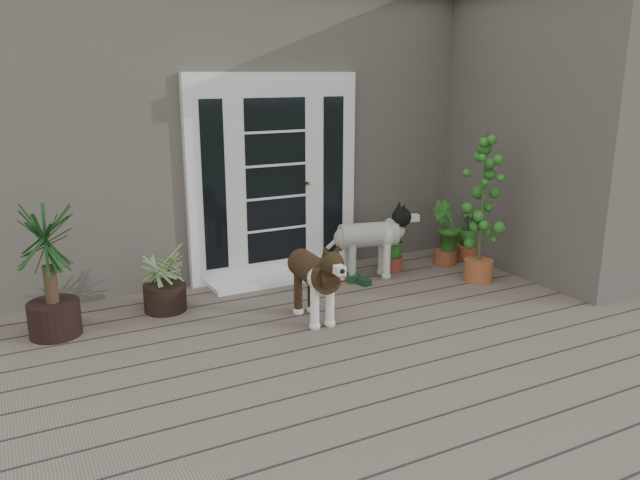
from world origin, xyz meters
name	(u,v)px	position (x,y,z in m)	size (l,w,h in m)	color
deck	(407,352)	(0.00, 0.40, 0.06)	(6.20, 4.60, 0.12)	#6B5B4C
house_main	(227,128)	(0.00, 4.65, 1.55)	(7.40, 4.00, 3.10)	#665E54
house_wing	(570,139)	(2.90, 1.50, 1.55)	(1.60, 2.40, 3.10)	#665E54
door_unit	(274,177)	(-0.20, 2.60, 1.19)	(1.90, 0.14, 2.15)	white
door_step	(284,277)	(-0.20, 2.40, 0.14)	(1.60, 0.40, 0.05)	white
brindle_dog	(314,284)	(-0.43, 1.23, 0.46)	(0.35, 0.81, 0.68)	#3E2816
white_dog	(368,247)	(0.62, 2.03, 0.47)	(0.36, 0.84, 0.70)	silver
spider_plant	(164,275)	(-1.55, 2.09, 0.47)	(0.65, 0.65, 0.69)	#719058
yucca	(49,269)	(-2.51, 1.95, 0.70)	(0.80, 0.80, 1.16)	black
herb_a	(392,249)	(1.01, 2.14, 0.36)	(0.38, 0.38, 0.48)	#19581E
herb_b	(446,242)	(1.70, 2.07, 0.38)	(0.34, 0.34, 0.52)	#205E1B
herb_c	(468,238)	(2.09, 2.13, 0.37)	(0.32, 0.32, 0.50)	#24641C
sapling	(482,206)	(1.62, 1.42, 0.93)	(0.48, 0.48, 1.63)	#1A5117
clog_left	(360,280)	(0.46, 1.90, 0.16)	(0.13, 0.28, 0.08)	#14321B
clog_right	(352,275)	(0.44, 2.06, 0.17)	(0.15, 0.33, 0.10)	#153518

